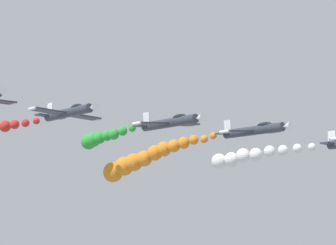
{
  "coord_description": "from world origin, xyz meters",
  "views": [
    {
      "loc": [
        52.61,
        58.85,
        68.48
      ],
      "look_at": [
        0.0,
        0.0,
        80.53
      ],
      "focal_mm": 71.48,
      "sensor_mm": 36.0,
      "label": 1
    }
  ],
  "objects": [
    {
      "name": "smoke_trail_left_inner",
      "position": [
        -17.12,
        -3.07,
        77.83
      ],
      "size": [
        2.54,
        17.19,
        2.63
      ],
      "color": "white"
    },
    {
      "name": "airplane_right_inner",
      "position": [
        -8.14,
        6.48,
        79.67
      ],
      "size": [
        9.56,
        10.35,
        2.45
      ],
      "rotation": [
        0.0,
        0.09,
        0.0
      ],
      "color": "#333842"
    },
    {
      "name": "smoke_trail_right_inner",
      "position": [
        -5.94,
        -12.67,
        77.23
      ],
      "size": [
        5.34,
        18.46,
        5.76
      ],
      "color": "orange"
    },
    {
      "name": "airplane_left_outer",
      "position": [
        0.44,
        0.88,
        80.38
      ],
      "size": [
        9.56,
        10.35,
        2.42
      ],
      "rotation": [
        0.0,
        0.08,
        0.0
      ],
      "color": "#333842"
    },
    {
      "name": "smoke_trail_left_outer",
      "position": [
        -0.84,
        -15.37,
        80.12
      ],
      "size": [
        3.63,
        13.96,
        2.19
      ],
      "color": "green"
    },
    {
      "name": "airplane_right_outer",
      "position": [
        8.85,
        -7.98,
        81.76
      ],
      "size": [
        9.57,
        10.35,
        2.33
      ],
      "rotation": [
        0.0,
        -0.03,
        0.0
      ],
      "color": "#333842"
    }
  ]
}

